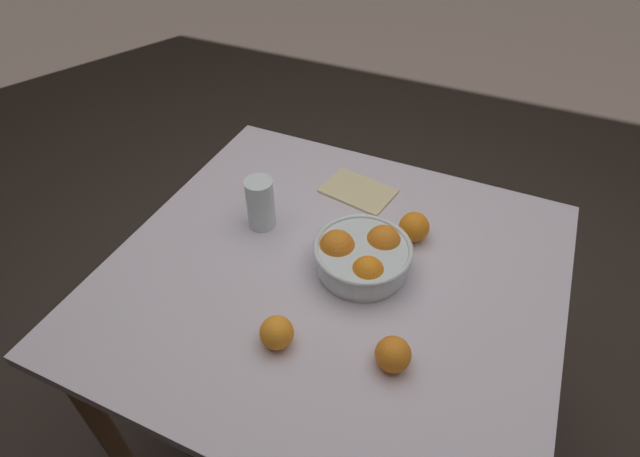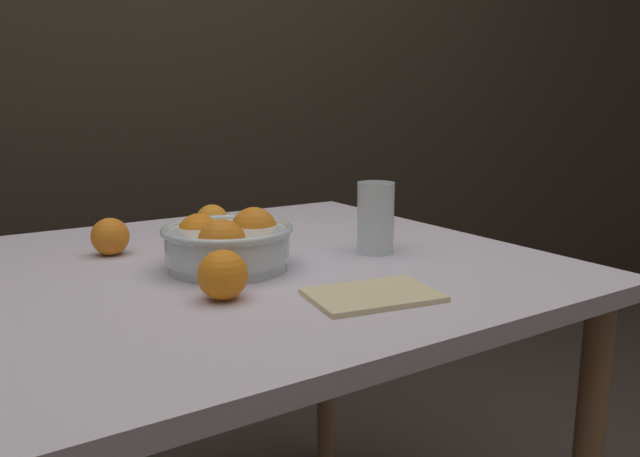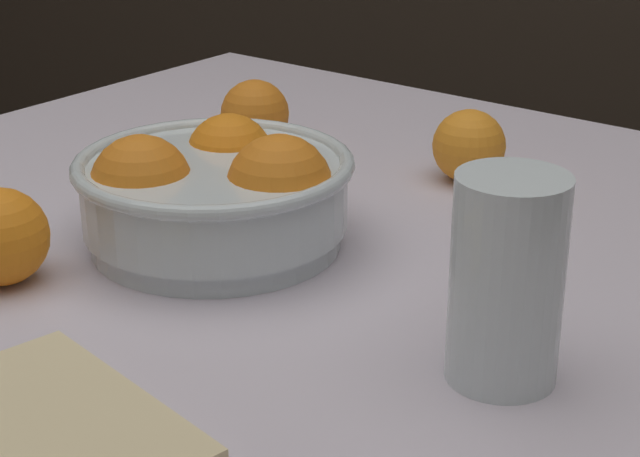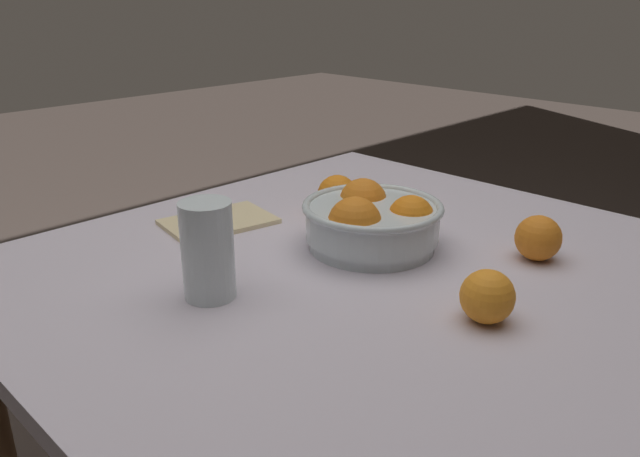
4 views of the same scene
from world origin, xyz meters
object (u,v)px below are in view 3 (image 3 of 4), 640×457
Objects in this scene: juice_glass at (506,291)px; orange_loose_near_bowl at (469,146)px; orange_loose_aside at (0,237)px; orange_loose_front at (255,114)px; fruit_bowl at (216,192)px.

orange_loose_near_bowl is (-0.20, 0.30, -0.03)m from juice_glass.
orange_loose_aside is at bearing -111.60° from orange_loose_near_bowl.
juice_glass reaches higher than orange_loose_near_bowl.
orange_loose_near_bowl is 0.98× the size of orange_loose_front.
orange_loose_front is (-0.14, 0.21, -0.01)m from fruit_bowl.
orange_loose_near_bowl is 0.23m from orange_loose_front.
orange_loose_front is 0.96× the size of orange_loose_aside.
fruit_bowl is at bearing -55.99° from orange_loose_front.
juice_glass reaches higher than fruit_bowl.
juice_glass is 1.91× the size of orange_loose_front.
juice_glass is 1.96× the size of orange_loose_near_bowl.
fruit_bowl is 3.19× the size of orange_loose_front.
orange_loose_near_bowl is at bearing 123.78° from juice_glass.
orange_loose_aside is (-0.36, -0.10, -0.02)m from juice_glass.
orange_loose_near_bowl is at bearing 68.40° from orange_loose_aside.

